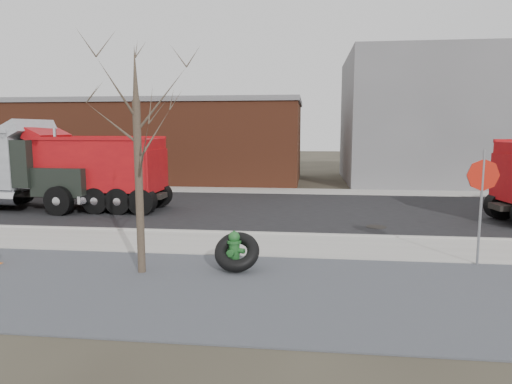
# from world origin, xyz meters

# --- Properties ---
(ground) EXTENTS (120.00, 120.00, 0.00)m
(ground) POSITION_xyz_m (0.00, 0.00, 0.00)
(ground) COLOR #383328
(ground) RESTS_ON ground
(gravel_verge) EXTENTS (60.00, 5.00, 0.03)m
(gravel_verge) POSITION_xyz_m (0.00, -3.50, 0.01)
(gravel_verge) COLOR slate
(gravel_verge) RESTS_ON ground
(sidewalk) EXTENTS (60.00, 2.50, 0.06)m
(sidewalk) POSITION_xyz_m (0.00, 0.25, 0.03)
(sidewalk) COLOR #9E9B93
(sidewalk) RESTS_ON ground
(curb) EXTENTS (60.00, 0.15, 0.11)m
(curb) POSITION_xyz_m (0.00, 1.55, 0.06)
(curb) COLOR #9E9B93
(curb) RESTS_ON ground
(road) EXTENTS (60.00, 9.40, 0.02)m
(road) POSITION_xyz_m (0.00, 6.30, 0.01)
(road) COLOR black
(road) RESTS_ON ground
(far_sidewalk) EXTENTS (60.00, 2.00, 0.06)m
(far_sidewalk) POSITION_xyz_m (0.00, 12.00, 0.03)
(far_sidewalk) COLOR #9E9B93
(far_sidewalk) RESTS_ON ground
(building_grey) EXTENTS (12.00, 10.00, 8.00)m
(building_grey) POSITION_xyz_m (9.00, 18.00, 4.00)
(building_grey) COLOR slate
(building_grey) RESTS_ON ground
(building_brick) EXTENTS (20.20, 8.20, 5.30)m
(building_brick) POSITION_xyz_m (-10.00, 17.00, 2.65)
(building_brick) COLOR brown
(building_brick) RESTS_ON ground
(bare_tree) EXTENTS (3.20, 3.20, 5.20)m
(bare_tree) POSITION_xyz_m (-3.20, -2.60, 3.30)
(bare_tree) COLOR #382D23
(bare_tree) RESTS_ON ground
(fire_hydrant) EXTENTS (0.54, 0.53, 0.95)m
(fire_hydrant) POSITION_xyz_m (-1.09, -2.09, 0.44)
(fire_hydrant) COLOR #2B6D29
(fire_hydrant) RESTS_ON ground
(truck_tire) EXTENTS (1.09, 1.00, 0.94)m
(truck_tire) POSITION_xyz_m (-1.00, -2.19, 0.47)
(truck_tire) COLOR black
(truck_tire) RESTS_ON ground
(stop_sign) EXTENTS (0.78, 0.07, 2.88)m
(stop_sign) POSITION_xyz_m (4.83, -1.10, 1.95)
(stop_sign) COLOR gray
(stop_sign) RESTS_ON ground
(dump_truck_red_b) EXTENTS (8.02, 2.55, 3.38)m
(dump_truck_red_b) POSITION_xyz_m (-8.88, 5.49, 1.72)
(dump_truck_red_b) COLOR black
(dump_truck_red_b) RESTS_ON ground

